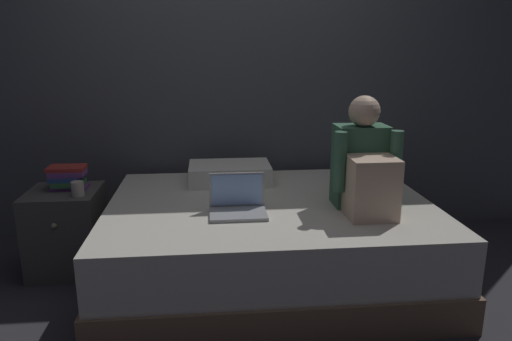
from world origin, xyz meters
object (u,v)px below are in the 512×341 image
laptop (238,204)px  pillow (230,173)px  bed (269,240)px  nightstand (67,231)px  person_sitting (365,168)px  mug (78,189)px  book_stack (68,177)px

laptop → pillow: bearing=91.4°
bed → pillow: 0.60m
bed → nightstand: 1.32m
person_sitting → mug: person_sitting is taller
laptop → mug: 1.01m
mug → bed: bearing=-5.7°
book_stack → mug: bearing=-57.8°
nightstand → pillow: bearing=11.2°
bed → pillow: size_ratio=3.57×
pillow → mug: 1.00m
nightstand → mug: bearing=-42.7°
bed → laptop: bearing=-137.0°
bed → nightstand: nightstand is taller
laptop → person_sitting: bearing=-0.2°
nightstand → person_sitting: bearing=-13.4°
nightstand → mug: mug is taller
person_sitting → pillow: bearing=139.1°
person_sitting → bed: bearing=159.3°
pillow → bed: bearing=-63.4°
person_sitting → pillow: 1.00m
pillow → mug: size_ratio=6.22×
bed → pillow: (-0.23, 0.45, 0.32)m
bed → laptop: (-0.21, -0.19, 0.31)m
laptop → book_stack: size_ratio=1.35×
laptop → book_stack: bearing=156.1°
pillow → mug: pillow is taller
book_stack → laptop: bearing=-23.9°
person_sitting → pillow: size_ratio=1.17×
pillow → book_stack: bearing=-170.5°
nightstand → book_stack: book_stack is taller
person_sitting → nightstand: bearing=166.6°
person_sitting → pillow: person_sitting is taller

